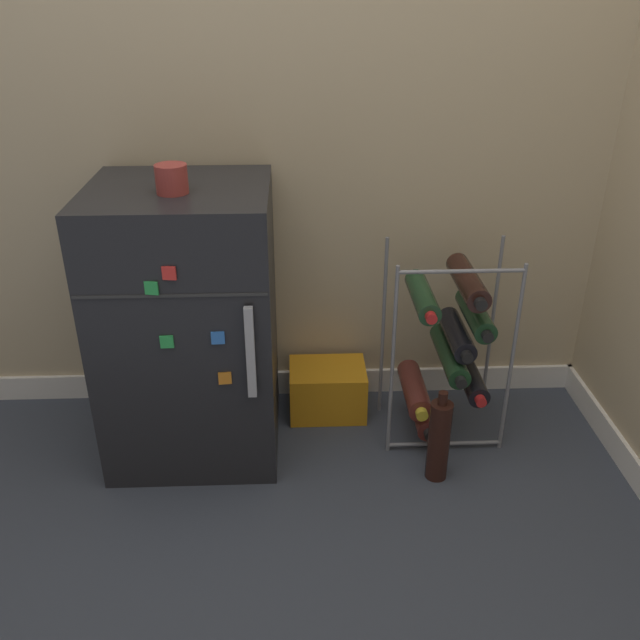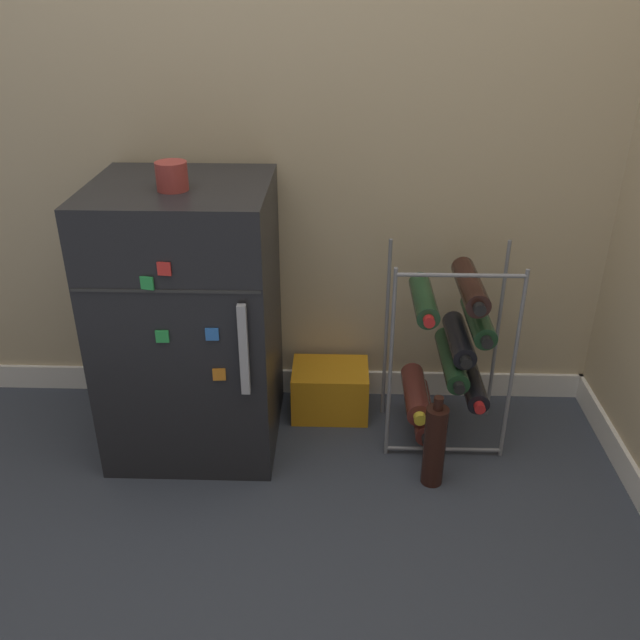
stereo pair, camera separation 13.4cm
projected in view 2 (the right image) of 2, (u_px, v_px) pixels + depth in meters
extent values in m
plane|color=#333842|center=(308.00, 512.00, 1.94)|extent=(14.00, 14.00, 0.00)
cube|color=tan|center=(315.00, 23.00, 1.96)|extent=(6.93, 0.06, 2.50)
cube|color=silver|center=(316.00, 381.00, 2.48)|extent=(6.93, 0.01, 0.09)
cube|color=black|center=(191.00, 320.00, 2.08)|extent=(0.51, 0.48, 0.85)
cube|color=#2D2D2D|center=(165.00, 291.00, 1.77)|extent=(0.50, 0.00, 0.01)
cube|color=#9E9EA3|center=(244.00, 350.00, 1.83)|extent=(0.02, 0.02, 0.27)
cube|color=red|center=(164.00, 269.00, 1.74)|extent=(0.04, 0.01, 0.04)
cube|color=blue|center=(212.00, 334.00, 1.83)|extent=(0.04, 0.01, 0.04)
cube|color=orange|center=(219.00, 375.00, 1.89)|extent=(0.04, 0.01, 0.04)
cube|color=green|center=(147.00, 283.00, 1.76)|extent=(0.04, 0.01, 0.04)
cube|color=green|center=(162.00, 336.00, 1.84)|extent=(0.04, 0.01, 0.04)
cylinder|color=slate|center=(390.00, 367.00, 2.03)|extent=(0.01, 0.01, 0.65)
cylinder|color=slate|center=(513.00, 369.00, 2.02)|extent=(0.01, 0.01, 0.65)
cylinder|color=slate|center=(386.00, 331.00, 2.24)|extent=(0.01, 0.01, 0.65)
cylinder|color=slate|center=(497.00, 333.00, 2.23)|extent=(0.01, 0.01, 0.65)
cylinder|color=slate|center=(443.00, 449.00, 2.17)|extent=(0.37, 0.01, 0.01)
cylinder|color=slate|center=(461.00, 275.00, 1.89)|extent=(0.37, 0.01, 0.01)
cylinder|color=#56231E|center=(422.00, 410.00, 2.24)|extent=(0.07, 0.30, 0.07)
cylinder|color=black|center=(427.00, 439.00, 2.10)|extent=(0.03, 0.02, 0.03)
cylinder|color=#56231E|center=(415.00, 393.00, 2.21)|extent=(0.08, 0.26, 0.08)
cylinder|color=gold|center=(420.00, 419.00, 2.09)|extent=(0.04, 0.02, 0.04)
cylinder|color=black|center=(470.00, 378.00, 2.18)|extent=(0.07, 0.31, 0.07)
cylinder|color=red|center=(480.00, 408.00, 2.03)|extent=(0.03, 0.02, 0.03)
cylinder|color=#19381E|center=(451.00, 359.00, 2.15)|extent=(0.07, 0.31, 0.07)
cylinder|color=black|center=(459.00, 388.00, 2.00)|extent=(0.03, 0.02, 0.03)
cylinder|color=black|center=(459.00, 339.00, 2.11)|extent=(0.07, 0.25, 0.07)
cylinder|color=black|center=(466.00, 362.00, 1.99)|extent=(0.03, 0.02, 0.03)
cylinder|color=#19381E|center=(478.00, 320.00, 2.08)|extent=(0.07, 0.26, 0.07)
cylinder|color=black|center=(487.00, 342.00, 1.95)|extent=(0.03, 0.02, 0.03)
cylinder|color=#19381E|center=(424.00, 300.00, 2.06)|extent=(0.07, 0.27, 0.07)
cylinder|color=red|center=(429.00, 321.00, 1.93)|extent=(0.03, 0.02, 0.03)
cylinder|color=black|center=(470.00, 286.00, 2.03)|extent=(0.07, 0.29, 0.07)
cylinder|color=black|center=(480.00, 309.00, 1.89)|extent=(0.03, 0.02, 0.03)
cube|color=orange|center=(330.00, 390.00, 2.35)|extent=(0.26, 0.19, 0.17)
cylinder|color=maroon|center=(172.00, 176.00, 1.82)|extent=(0.09, 0.09, 0.08)
cylinder|color=black|center=(434.00, 446.00, 2.00)|extent=(0.07, 0.07, 0.26)
cylinder|color=black|center=(439.00, 403.00, 1.93)|extent=(0.03, 0.03, 0.04)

